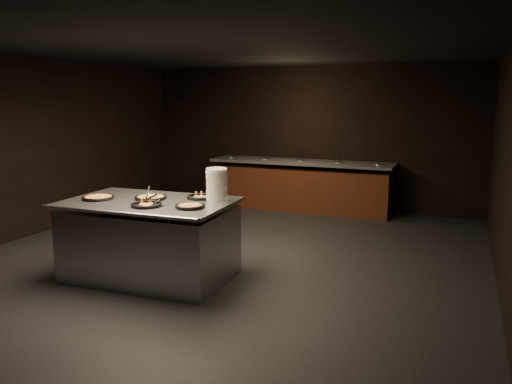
# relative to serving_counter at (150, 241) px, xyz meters

# --- Properties ---
(room) EXTENTS (7.02, 8.02, 2.92)m
(room) POSITION_rel_serving_counter_xyz_m (0.53, 0.93, 0.98)
(room) COLOR black
(room) RESTS_ON ground
(salad_bar) EXTENTS (3.70, 0.83, 1.18)m
(salad_bar) POSITION_rel_serving_counter_xyz_m (0.53, 4.49, -0.03)
(salad_bar) COLOR #572A14
(salad_bar) RESTS_ON ground
(serving_counter) EXTENTS (2.11, 1.40, 0.99)m
(serving_counter) POSITION_rel_serving_counter_xyz_m (0.00, 0.00, 0.00)
(serving_counter) COLOR silver
(serving_counter) RESTS_ON ground
(plate_stack) EXTENTS (0.26, 0.26, 0.40)m
(plate_stack) POSITION_rel_serving_counter_xyz_m (0.77, 0.34, 0.72)
(plate_stack) COLOR white
(plate_stack) RESTS_ON serving_counter
(pan_veggie_whole) EXTENTS (0.40, 0.40, 0.04)m
(pan_veggie_whole) POSITION_rel_serving_counter_xyz_m (-0.65, -0.15, 0.54)
(pan_veggie_whole) COLOR black
(pan_veggie_whole) RESTS_ON serving_counter
(pan_cheese_whole) EXTENTS (0.40, 0.40, 0.04)m
(pan_cheese_whole) POSITION_rel_serving_counter_xyz_m (-0.04, 0.10, 0.54)
(pan_cheese_whole) COLOR black
(pan_cheese_whole) RESTS_ON serving_counter
(pan_cheese_slices_a) EXTENTS (0.34, 0.34, 0.04)m
(pan_cheese_slices_a) POSITION_rel_serving_counter_xyz_m (0.51, 0.38, 0.54)
(pan_cheese_slices_a) COLOR black
(pan_cheese_slices_a) RESTS_ON serving_counter
(pan_cheese_slices_b) EXTENTS (0.37, 0.37, 0.04)m
(pan_cheese_slices_b) POSITION_rel_serving_counter_xyz_m (0.16, -0.28, 0.54)
(pan_cheese_slices_b) COLOR black
(pan_cheese_slices_b) RESTS_ON serving_counter
(pan_veggie_slices) EXTENTS (0.35, 0.35, 0.04)m
(pan_veggie_slices) POSITION_rel_serving_counter_xyz_m (0.68, -0.16, 0.54)
(pan_veggie_slices) COLOR black
(pan_veggie_slices) RESTS_ON serving_counter
(server_left) EXTENTS (0.20, 0.30, 0.16)m
(server_left) POSITION_rel_serving_counter_xyz_m (-0.06, 0.07, 0.59)
(server_left) COLOR silver
(server_left) RESTS_ON serving_counter
(server_right) EXTENTS (0.29, 0.08, 0.14)m
(server_right) POSITION_rel_serving_counter_xyz_m (0.22, -0.21, 0.58)
(server_right) COLOR silver
(server_right) RESTS_ON serving_counter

